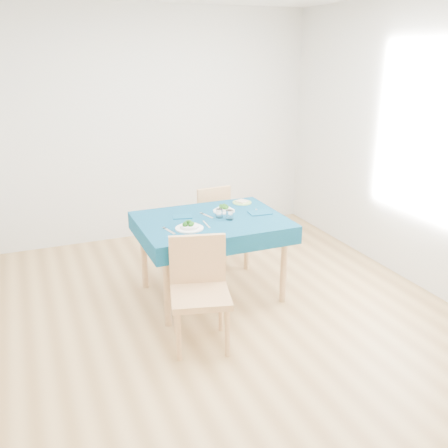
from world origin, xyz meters
name	(u,v)px	position (x,y,z in m)	size (l,w,h in m)	color
room_shell	(224,165)	(0.00, 0.00, 1.35)	(4.02, 4.52, 2.73)	olive
table	(212,257)	(0.05, 0.42, 0.38)	(1.31, 1.00, 0.76)	#073753
chair_near	(200,281)	(-0.34, -0.36, 0.56)	(0.45, 0.49, 1.11)	tan
chair_far	(208,218)	(0.33, 1.26, 0.47)	(0.37, 0.41, 0.94)	tan
bowl_near	(189,225)	(-0.22, 0.24, 0.79)	(0.24, 0.24, 0.07)	white
bowl_far	(224,208)	(0.24, 0.57, 0.79)	(0.21, 0.21, 0.06)	white
fork_near	(169,231)	(-0.40, 0.25, 0.76)	(0.03, 0.19, 0.00)	silver
knife_near	(206,224)	(-0.05, 0.29, 0.76)	(0.02, 0.20, 0.00)	silver
fork_far	(207,216)	(0.04, 0.51, 0.76)	(0.02, 0.18, 0.00)	silver
knife_far	(257,213)	(0.51, 0.41, 0.76)	(0.02, 0.23, 0.00)	silver
napkin_near	(182,217)	(-0.18, 0.56, 0.76)	(0.18, 0.12, 0.01)	navy
napkin_far	(260,213)	(0.53, 0.39, 0.76)	(0.20, 0.14, 0.01)	navy
tumbler_center	(219,213)	(0.13, 0.43, 0.80)	(0.06, 0.06, 0.08)	white
tumbler_side	(230,215)	(0.19, 0.34, 0.80)	(0.07, 0.07, 0.09)	white
side_plate	(242,202)	(0.51, 0.76, 0.76)	(0.19, 0.19, 0.01)	#97CB63
bread_slice	(242,201)	(0.51, 0.76, 0.78)	(0.10, 0.10, 0.02)	beige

